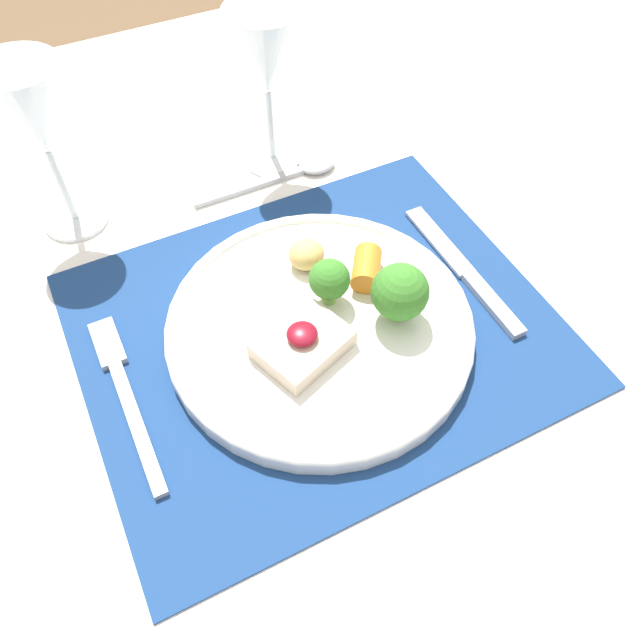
{
  "coord_description": "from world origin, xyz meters",
  "views": [
    {
      "loc": [
        -0.16,
        -0.33,
        1.23
      ],
      "look_at": [
        0.0,
        -0.01,
        0.76
      ],
      "focal_mm": 35.0,
      "sensor_mm": 36.0,
      "label": 1
    }
  ],
  "objects_px": {
    "fork": "(124,388)",
    "dinner_plate": "(324,321)",
    "wine_glass_near": "(266,58)",
    "wine_glass_far": "(33,117)",
    "knife": "(469,277)",
    "spoon": "(297,170)"
  },
  "relations": [
    {
      "from": "knife",
      "to": "wine_glass_far",
      "type": "bearing_deg",
      "value": 141.98
    },
    {
      "from": "knife",
      "to": "wine_glass_far",
      "type": "xyz_separation_m",
      "value": [
        -0.35,
        0.27,
        0.13
      ]
    },
    {
      "from": "knife",
      "to": "wine_glass_near",
      "type": "relative_size",
      "value": 1.05
    },
    {
      "from": "wine_glass_far",
      "to": "wine_glass_near",
      "type": "bearing_deg",
      "value": 0.04
    },
    {
      "from": "dinner_plate",
      "to": "wine_glass_far",
      "type": "bearing_deg",
      "value": 124.19
    },
    {
      "from": "spoon",
      "to": "fork",
      "type": "bearing_deg",
      "value": -140.27
    },
    {
      "from": "wine_glass_far",
      "to": "knife",
      "type": "bearing_deg",
      "value": -38.22
    },
    {
      "from": "knife",
      "to": "fork",
      "type": "bearing_deg",
      "value": 175.6
    },
    {
      "from": "knife",
      "to": "wine_glass_far",
      "type": "relative_size",
      "value": 1.04
    },
    {
      "from": "fork",
      "to": "wine_glass_near",
      "type": "height_order",
      "value": "wine_glass_near"
    },
    {
      "from": "knife",
      "to": "spoon",
      "type": "height_order",
      "value": "spoon"
    },
    {
      "from": "wine_glass_near",
      "to": "knife",
      "type": "bearing_deg",
      "value": -69.32
    },
    {
      "from": "fork",
      "to": "wine_glass_far",
      "type": "height_order",
      "value": "wine_glass_far"
    },
    {
      "from": "dinner_plate",
      "to": "spoon",
      "type": "xyz_separation_m",
      "value": [
        0.08,
        0.23,
        -0.01
      ]
    },
    {
      "from": "wine_glass_near",
      "to": "wine_glass_far",
      "type": "height_order",
      "value": "wine_glass_far"
    },
    {
      "from": "fork",
      "to": "dinner_plate",
      "type": "bearing_deg",
      "value": -4.39
    },
    {
      "from": "knife",
      "to": "wine_glass_near",
      "type": "height_order",
      "value": "wine_glass_near"
    },
    {
      "from": "dinner_plate",
      "to": "knife",
      "type": "height_order",
      "value": "dinner_plate"
    },
    {
      "from": "dinner_plate",
      "to": "spoon",
      "type": "bearing_deg",
      "value": 71.25
    },
    {
      "from": "spoon",
      "to": "wine_glass_far",
      "type": "height_order",
      "value": "wine_glass_far"
    },
    {
      "from": "dinner_plate",
      "to": "wine_glass_far",
      "type": "xyz_separation_m",
      "value": [
        -0.18,
        0.27,
        0.12
      ]
    },
    {
      "from": "dinner_plate",
      "to": "wine_glass_near",
      "type": "bearing_deg",
      "value": 76.75
    }
  ]
}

